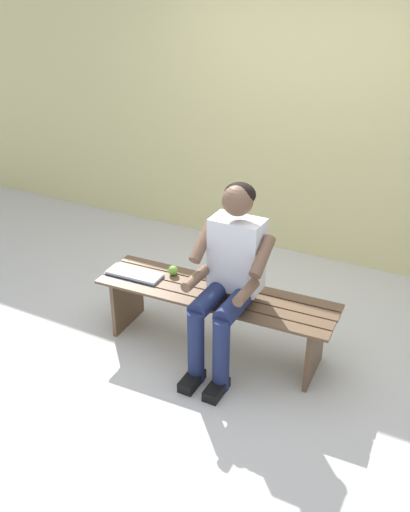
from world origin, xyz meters
TOP-DOWN VIEW (x-y plane):
  - ground_plane at (1.09, 1.00)m, footprint 10.00×7.00m
  - brick_wall at (0.50, -1.84)m, footprint 9.50×0.24m
  - bench_near at (0.00, 0.00)m, footprint 1.70×0.52m
  - person_seated at (-0.14, 0.10)m, footprint 0.50×0.69m
  - apple at (0.38, -0.08)m, footprint 0.07×0.07m
  - book_open at (0.62, 0.06)m, footprint 0.42×0.18m

SIDE VIEW (x-z plane):
  - ground_plane at x=1.09m, z-range -0.04..0.00m
  - bench_near at x=0.00m, z-range 0.12..0.58m
  - book_open at x=0.62m, z-range 0.46..0.48m
  - apple at x=0.38m, z-range 0.46..0.53m
  - person_seated at x=-0.14m, z-range 0.07..1.33m
  - brick_wall at x=0.50m, z-range 0.00..2.23m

